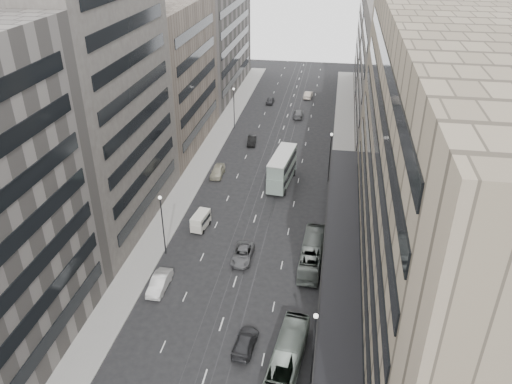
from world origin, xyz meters
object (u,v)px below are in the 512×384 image
Objects in this scene: sedan_1 at (160,283)px; double_decker at (282,168)px; bus_near at (287,358)px; panel_van at (201,220)px; bus_far at (312,253)px; sedan_2 at (243,254)px.

double_decker is at bearing 69.44° from sedan_1.
panel_van is at bearing -51.05° from bus_near.
bus_far is 16.22m from panel_van.
panel_van is (-15.32, 5.32, -0.17)m from bus_far.
bus_near is 26.28m from panel_van.
bus_near is 16.86m from bus_far.
double_decker reaches higher than sedan_1.
double_decker is 17.31m from panel_van.
bus_far is at bearing -66.34° from double_decker.
sedan_1 reaches higher than sedan_2.
bus_far is (1.15, 16.82, -0.01)m from bus_near.
sedan_1 is (-1.37, -12.93, -0.45)m from panel_van.
double_decker is 29.51m from sedan_1.
double_decker reaches higher than bus_far.
sedan_2 is at bearing 41.06° from sedan_1.
bus_near reaches higher than sedan_2.
sedan_1 is at bearing -139.84° from sedan_2.
sedan_2 is (-7.27, 16.24, -0.74)m from bus_near.
double_decker is 2.00× the size of sedan_1.
double_decker is 20.66m from sedan_2.
bus_near reaches higher than panel_van.
bus_near is 2.04× the size of sedan_2.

